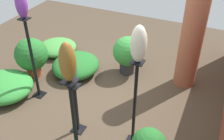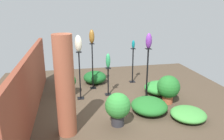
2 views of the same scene
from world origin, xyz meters
name	(u,v)px [view 1 (image 1 of 2)]	position (x,y,z in m)	size (l,w,h in m)	color
ground_plane	(96,96)	(0.00, 0.00, 0.00)	(8.00, 8.00, 0.00)	#4C3D2D
brick_pillar	(193,32)	(-1.11, 1.42, 1.12)	(0.41, 0.41, 2.24)	#9E5138
pedestal_jade	(77,111)	(0.86, 0.14, 0.41)	(0.20, 0.20, 0.90)	black
pedestal_ivory	(134,109)	(0.74, 1.02, 0.68)	(0.20, 0.20, 1.47)	black
pedestal_bronze	(76,135)	(1.52, 0.55, 0.73)	(0.20, 0.20, 1.56)	black
pedestal_violet	(33,63)	(0.41, -0.99, 0.72)	(0.20, 0.20, 1.55)	black
art_vase_jade	(73,72)	(0.86, 0.14, 1.13)	(0.15, 0.14, 0.46)	#2D9356
art_vase_ivory	(139,44)	(0.74, 1.02, 1.71)	(0.19, 0.20, 0.49)	beige
art_vase_bronze	(68,62)	(1.52, 0.55, 1.79)	(0.18, 0.18, 0.46)	brown
art_vase_violet	(21,4)	(0.41, -0.99, 1.78)	(0.19, 0.19, 0.45)	#6B2D8C
potted_plant_front_left	(128,53)	(-0.99, 0.24, 0.47)	(0.61, 0.61, 0.81)	#2D2D33
potted_plant_mid_right	(31,55)	(-0.08, -1.47, 0.48)	(0.66, 0.66, 0.84)	#B25B38
foliage_bed_east	(57,47)	(-1.07, -1.57, 0.14)	(0.88, 0.89, 0.27)	#479942
foliage_bed_west	(4,86)	(0.66, -1.57, 0.18)	(1.01, 1.09, 0.37)	#338C38
foliage_bed_rear	(76,65)	(-0.52, -0.73, 0.18)	(1.02, 0.97, 0.37)	#236B28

